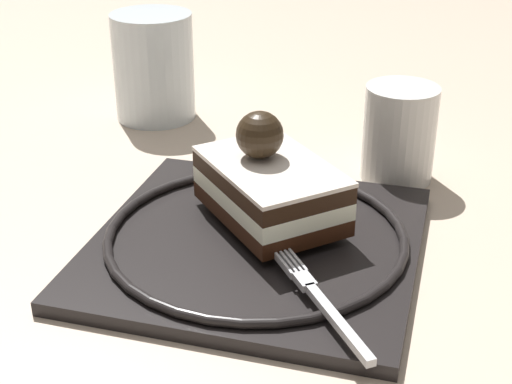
% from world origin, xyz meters
% --- Properties ---
extents(ground_plane, '(2.40, 2.40, 0.00)m').
position_xyz_m(ground_plane, '(0.00, 0.00, 0.00)').
color(ground_plane, '#C6B099').
extents(dessert_plate, '(0.24, 0.24, 0.02)m').
position_xyz_m(dessert_plate, '(0.01, -0.02, 0.01)').
color(dessert_plate, black).
rests_on(dessert_plate, ground_plane).
extents(cake_slice, '(0.13, 0.13, 0.07)m').
position_xyz_m(cake_slice, '(0.01, 0.01, 0.04)').
color(cake_slice, '#34180B').
rests_on(cake_slice, dessert_plate).
extents(fork, '(0.09, 0.09, 0.00)m').
position_xyz_m(fork, '(0.08, -0.08, 0.02)').
color(fork, silver).
rests_on(fork, dessert_plate).
extents(drink_glass_near, '(0.08, 0.08, 0.10)m').
position_xyz_m(drink_glass_near, '(-0.18, 0.19, 0.05)').
color(drink_glass_near, silver).
rests_on(drink_glass_near, ground_plane).
extents(drink_glass_far, '(0.06, 0.06, 0.08)m').
position_xyz_m(drink_glass_far, '(0.08, 0.14, 0.04)').
color(drink_glass_far, white).
rests_on(drink_glass_far, ground_plane).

